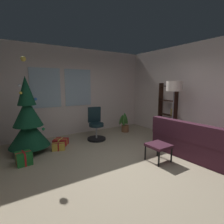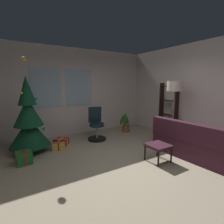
# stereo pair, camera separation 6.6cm
# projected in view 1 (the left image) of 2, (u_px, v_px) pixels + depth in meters

# --- Properties ---
(ground_plane) EXTENTS (5.27, 5.86, 0.10)m
(ground_plane) POSITION_uv_depth(u_px,v_px,m) (128.00, 169.00, 3.61)
(ground_plane) COLOR tan
(wall_back_with_windows) EXTENTS (5.27, 0.12, 2.87)m
(wall_back_with_windows) POSITION_uv_depth(u_px,v_px,m) (74.00, 92.00, 5.83)
(wall_back_with_windows) COLOR silver
(wall_back_with_windows) RESTS_ON ground_plane
(wall_right_with_frames) EXTENTS (0.12, 5.86, 2.87)m
(wall_right_with_frames) POSITION_uv_depth(u_px,v_px,m) (205.00, 94.00, 4.79)
(wall_right_with_frames) COLOR silver
(wall_right_with_frames) RESTS_ON ground_plane
(couch) EXTENTS (1.62, 1.94, 0.86)m
(couch) POSITION_uv_depth(u_px,v_px,m) (202.00, 144.00, 4.10)
(couch) COLOR #3F1C2B
(couch) RESTS_ON ground_plane
(footstool) EXTENTS (0.45, 0.46, 0.39)m
(footstool) POSITION_uv_depth(u_px,v_px,m) (158.00, 146.00, 3.83)
(footstool) COLOR #3F1C2B
(footstool) RESTS_ON ground_plane
(holiday_tree) EXTENTS (0.97, 0.97, 2.34)m
(holiday_tree) POSITION_uv_depth(u_px,v_px,m) (28.00, 122.00, 4.27)
(holiday_tree) COLOR #4C331E
(holiday_tree) RESTS_ON ground_plane
(gift_box_red) EXTENTS (0.48, 0.47, 0.18)m
(gift_box_red) POSITION_uv_depth(u_px,v_px,m) (61.00, 142.00, 4.88)
(gift_box_red) COLOR red
(gift_box_red) RESTS_ON ground_plane
(gift_box_green) EXTENTS (0.33, 0.32, 0.28)m
(gift_box_green) POSITION_uv_depth(u_px,v_px,m) (24.00, 158.00, 3.70)
(gift_box_green) COLOR #1E722D
(gift_box_green) RESTS_ON ground_plane
(gift_box_gold) EXTENTS (0.37, 0.30, 0.18)m
(gift_box_gold) POSITION_uv_depth(u_px,v_px,m) (59.00, 147.00, 4.52)
(gift_box_gold) COLOR gold
(gift_box_gold) RESTS_ON ground_plane
(office_chair) EXTENTS (0.56, 0.56, 1.00)m
(office_chair) POSITION_uv_depth(u_px,v_px,m) (96.00, 127.00, 5.33)
(office_chair) COLOR black
(office_chair) RESTS_ON ground_plane
(bookshelf) EXTENTS (0.18, 0.64, 1.73)m
(bookshelf) POSITION_uv_depth(u_px,v_px,m) (168.00, 113.00, 5.62)
(bookshelf) COLOR black
(bookshelf) RESTS_ON ground_plane
(floor_lamp) EXTENTS (0.44, 0.44, 1.78)m
(floor_lamp) POSITION_uv_depth(u_px,v_px,m) (174.00, 89.00, 4.86)
(floor_lamp) COLOR slate
(floor_lamp) RESTS_ON ground_plane
(potted_plant) EXTENTS (0.44, 0.47, 0.69)m
(potted_plant) POSITION_uv_depth(u_px,v_px,m) (124.00, 123.00, 6.23)
(potted_plant) COLOR brown
(potted_plant) RESTS_ON ground_plane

